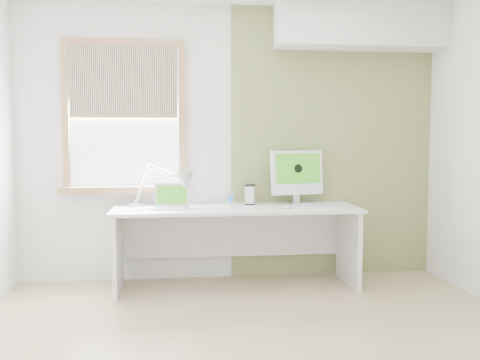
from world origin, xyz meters
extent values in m
cube|color=tan|center=(0.00, 0.00, -0.01)|extent=(4.00, 3.50, 0.02)
cube|color=white|center=(0.00, 1.76, 1.30)|extent=(4.00, 0.02, 2.60)
cube|color=white|center=(0.00, -1.76, 1.30)|extent=(4.00, 0.02, 2.60)
cube|color=olive|center=(1.00, 1.74, 1.30)|extent=(2.00, 0.02, 2.60)
cube|color=white|center=(1.20, 1.57, 2.40)|extent=(1.60, 0.40, 0.42)
cube|color=#A17249|center=(-1.53, 1.72, 1.55)|extent=(0.06, 0.06, 1.42)
cube|color=#A17249|center=(-0.47, 1.72, 1.55)|extent=(0.06, 0.06, 1.42)
cube|color=#A17249|center=(-1.00, 1.72, 2.23)|extent=(1.00, 0.06, 0.06)
cube|color=#A17249|center=(-1.00, 1.70, 0.87)|extent=(1.20, 0.14, 0.06)
cube|color=#D1E2F9|center=(-1.00, 1.74, 1.55)|extent=(1.00, 0.01, 1.30)
cube|color=beige|center=(-1.00, 1.70, 1.88)|extent=(0.98, 0.02, 0.65)
cube|color=#A17249|center=(-1.00, 1.70, 1.55)|extent=(0.98, 0.03, 0.03)
cube|color=silver|center=(0.01, 1.38, 0.71)|extent=(2.20, 0.70, 0.03)
cube|color=silver|center=(-1.04, 1.38, 0.35)|extent=(0.04, 0.64, 0.70)
cube|color=silver|center=(1.06, 1.38, 0.35)|extent=(0.04, 0.64, 0.70)
cube|color=silver|center=(0.01, 1.70, 0.45)|extent=(2.08, 0.02, 0.48)
cylinder|color=silver|center=(-0.90, 1.61, 0.74)|extent=(0.19, 0.19, 0.02)
sphere|color=silver|center=(-0.90, 1.61, 0.76)|extent=(0.06, 0.06, 0.05)
cylinder|color=silver|center=(-0.83, 1.59, 0.93)|extent=(0.16, 0.06, 0.34)
sphere|color=silver|center=(-0.77, 1.58, 1.09)|extent=(0.05, 0.05, 0.04)
cylinder|color=silver|center=(-0.62, 1.52, 1.04)|extent=(0.30, 0.14, 0.13)
sphere|color=silver|center=(-0.48, 1.47, 0.98)|extent=(0.05, 0.05, 0.04)
cone|color=silver|center=(-0.45, 1.46, 0.95)|extent=(0.21, 0.25, 0.21)
cube|color=silver|center=(-0.58, 1.34, 0.74)|extent=(0.33, 0.25, 0.02)
cube|color=#B2B5B7|center=(-0.58, 1.34, 0.75)|extent=(0.27, 0.16, 0.00)
cube|color=silver|center=(-0.57, 1.45, 0.85)|extent=(0.31, 0.10, 0.20)
cube|color=#2E7917|center=(-0.57, 1.44, 0.85)|extent=(0.27, 0.08, 0.16)
cylinder|color=silver|center=(-0.03, 1.48, 0.74)|extent=(0.07, 0.07, 0.02)
cube|color=silver|center=(-0.03, 1.48, 0.80)|extent=(0.05, 0.01, 0.10)
cube|color=#194C99|center=(-0.04, 1.47, 0.80)|extent=(0.04, 0.00, 0.07)
cube|color=silver|center=(0.16, 1.57, 0.82)|extent=(0.12, 0.16, 0.18)
cube|color=black|center=(0.16, 1.57, 0.91)|extent=(0.12, 0.16, 0.01)
cube|color=black|center=(0.16, 1.57, 0.74)|extent=(0.12, 0.16, 0.01)
cube|color=silver|center=(0.61, 1.57, 0.74)|extent=(0.22, 0.20, 0.01)
cube|color=silver|center=(0.61, 1.60, 0.82)|extent=(0.07, 0.03, 0.17)
cube|color=white|center=(0.61, 1.59, 1.02)|extent=(0.52, 0.19, 0.42)
cube|color=#2E7917|center=(0.61, 1.56, 1.06)|extent=(0.45, 0.11, 0.28)
cylinder|color=black|center=(0.62, 1.56, 1.06)|extent=(0.08, 0.03, 0.08)
cube|color=white|center=(0.70, 1.16, 0.74)|extent=(0.40, 0.15, 0.01)
cube|color=white|center=(0.70, 1.16, 0.75)|extent=(0.37, 0.12, 0.00)
ellipsoid|color=white|center=(0.45, 1.22, 0.74)|extent=(0.08, 0.10, 0.03)
camera|label=1|loc=(-0.53, -3.31, 1.34)|focal=39.57mm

